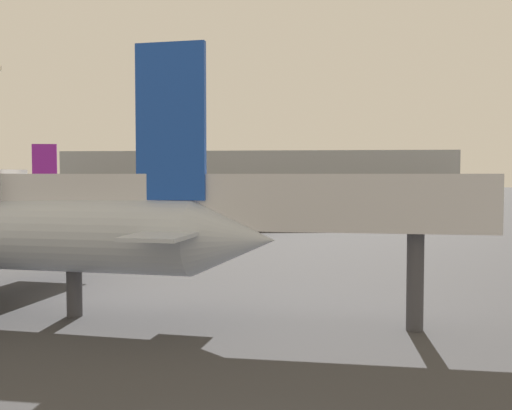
{
  "coord_description": "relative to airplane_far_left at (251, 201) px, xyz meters",
  "views": [
    {
      "loc": [
        1.62,
        -12.03,
        6.43
      ],
      "look_at": [
        -4.07,
        46.35,
        3.45
      ],
      "focal_mm": 42.14,
      "sensor_mm": 36.0,
      "label": 1
    }
  ],
  "objects": [
    {
      "name": "terminal_building",
      "position": [
        -6.84,
        79.75,
        2.83
      ],
      "size": [
        95.74,
        19.31,
        12.15
      ],
      "primitive_type": "cube",
      "color": "#999EA3",
      "rests_on": "ground_plane"
    },
    {
      "name": "airplane_far_left",
      "position": [
        0.0,
        0.0,
        0.0
      ],
      "size": [
        28.94,
        19.55,
        9.18
      ],
      "rotation": [
        0.0,
        0.0,
        0.17
      ],
      "color": "silver",
      "rests_on": "ground_plane"
    },
    {
      "name": "jet_bridge",
      "position": [
        2.18,
        -46.38,
        1.9
      ],
      "size": [
        23.74,
        3.82,
        6.67
      ],
      "rotation": [
        0.0,
        0.0,
        3.07
      ],
      "color": "silver",
      "rests_on": "ground_plane"
    }
  ]
}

